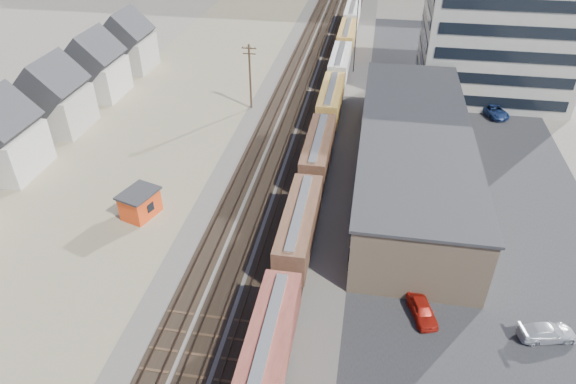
% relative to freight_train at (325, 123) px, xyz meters
% --- Properties ---
extents(ground, '(300.00, 300.00, 0.00)m').
position_rel_freight_train_xyz_m(ground, '(-3.80, -33.26, -2.79)').
color(ground, '#6B6356').
rests_on(ground, ground).
extents(ballast_bed, '(18.00, 200.00, 0.06)m').
position_rel_freight_train_xyz_m(ballast_bed, '(-3.80, 16.74, -2.76)').
color(ballast_bed, '#4C4742').
rests_on(ballast_bed, ground).
extents(dirt_yard, '(24.00, 180.00, 0.03)m').
position_rel_freight_train_xyz_m(dirt_yard, '(-23.80, 6.74, -2.78)').
color(dirt_yard, gray).
rests_on(dirt_yard, ground).
extents(asphalt_lot, '(26.00, 120.00, 0.04)m').
position_rel_freight_train_xyz_m(asphalt_lot, '(18.20, 1.74, -2.77)').
color(asphalt_lot, '#232326').
rests_on(asphalt_lot, ground).
extents(rail_tracks, '(11.40, 200.00, 0.24)m').
position_rel_freight_train_xyz_m(rail_tracks, '(-4.35, 16.74, -2.68)').
color(rail_tracks, black).
rests_on(rail_tracks, ground).
extents(freight_train, '(3.00, 119.74, 4.46)m').
position_rel_freight_train_xyz_m(freight_train, '(0.00, 0.00, 0.00)').
color(freight_train, black).
rests_on(freight_train, ground).
extents(warehouse, '(12.40, 40.40, 7.25)m').
position_rel_freight_train_xyz_m(warehouse, '(11.18, -8.26, 0.86)').
color(warehouse, tan).
rests_on(warehouse, ground).
extents(office_tower, '(22.60, 18.60, 18.45)m').
position_rel_freight_train_xyz_m(office_tower, '(24.15, 21.69, 6.47)').
color(office_tower, '#9E998E').
rests_on(office_tower, ground).
extents(utility_pole_north, '(2.20, 0.32, 10.00)m').
position_rel_freight_train_xyz_m(utility_pole_north, '(-12.30, 8.74, 2.50)').
color(utility_pole_north, '#382619').
rests_on(utility_pole_north, ground).
extents(radio_mast, '(1.20, 0.16, 18.00)m').
position_rel_freight_train_xyz_m(radio_mast, '(2.20, 26.74, 6.33)').
color(radio_mast, black).
rests_on(radio_mast, ground).
extents(townhouse_row, '(8.15, 68.16, 10.47)m').
position_rel_freight_train_xyz_m(townhouse_row, '(-37.80, -8.26, 1.54)').
color(townhouse_row, '#B7B2A8').
rests_on(townhouse_row, ground).
extents(maintenance_shed, '(4.31, 4.92, 3.04)m').
position_rel_freight_train_xyz_m(maintenance_shed, '(-17.83, -20.28, -1.24)').
color(maintenance_shed, '#EC4516').
rests_on(maintenance_shed, ground).
extents(parked_car_red, '(2.94, 4.66, 1.48)m').
position_rel_freight_train_xyz_m(parked_car_red, '(11.80, -29.97, -2.05)').
color(parked_car_red, '#AE1B10').
rests_on(parked_car_red, ground).
extents(parked_car_silver, '(5.05, 3.00, 1.37)m').
position_rel_freight_train_xyz_m(parked_car_silver, '(21.78, -30.69, -2.11)').
color(parked_car_silver, '#B3B5BC').
rests_on(parked_car_silver, ground).
extents(parked_car_blue, '(4.60, 6.29, 1.59)m').
position_rel_freight_train_xyz_m(parked_car_blue, '(24.06, 12.41, -2.00)').
color(parked_car_blue, navy).
rests_on(parked_car_blue, ground).
extents(parked_car_far, '(3.09, 4.42, 1.40)m').
position_rel_freight_train_xyz_m(parked_car_far, '(29.32, 19.41, -2.09)').
color(parked_car_far, white).
rests_on(parked_car_far, ground).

